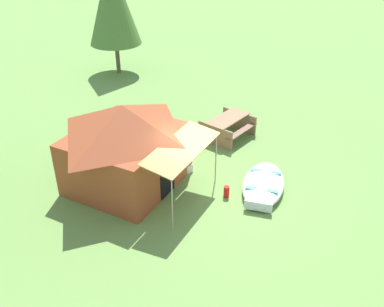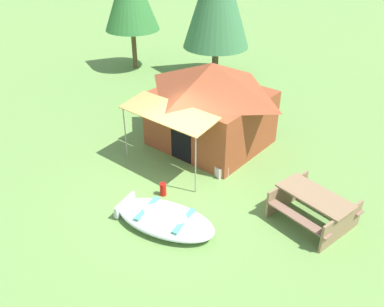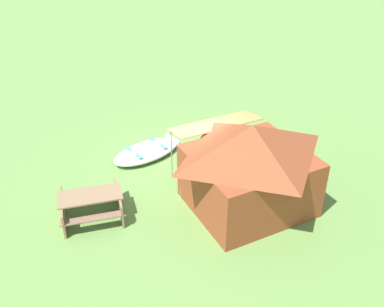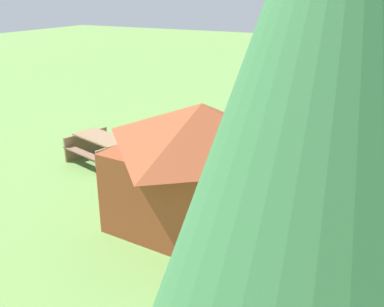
{
  "view_description": "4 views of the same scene",
  "coord_description": "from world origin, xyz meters",
  "views": [
    {
      "loc": [
        -10.17,
        -3.96,
        7.85
      ],
      "look_at": [
        0.12,
        0.71,
        1.12
      ],
      "focal_mm": 40.09,
      "sensor_mm": 36.0,
      "label": 1
    },
    {
      "loc": [
        5.7,
        -7.16,
        6.59
      ],
      "look_at": [
        -0.02,
        0.71,
        0.72
      ],
      "focal_mm": 37.85,
      "sensor_mm": 36.0,
      "label": 2
    },
    {
      "loc": [
        6.11,
        10.8,
        8.21
      ],
      "look_at": [
        0.06,
        0.56,
        0.95
      ],
      "focal_mm": 40.97,
      "sensor_mm": 36.0,
      "label": 3
    },
    {
      "loc": [
        -4.38,
        10.12,
        4.83
      ],
      "look_at": [
        0.63,
        0.62,
        0.73
      ],
      "focal_mm": 40.28,
      "sensor_mm": 36.0,
      "label": 4
    }
  ],
  "objects": [
    {
      "name": "fuel_can",
      "position": [
        -0.08,
        -0.53,
        0.18
      ],
      "size": [
        0.24,
        0.24,
        0.37
      ],
      "primitive_type": "cylinder",
      "rotation": [
        0.0,
        0.0,
        2.1
      ],
      "color": "red",
      "rests_on": "ground_plane"
    },
    {
      "name": "pine_tree_back_right",
      "position": [
        7.84,
        8.43,
        3.6
      ],
      "size": [
        2.58,
        2.58,
        5.65
      ],
      "color": "brown",
      "rests_on": "ground_plane"
    },
    {
      "name": "ground_plane",
      "position": [
        0.0,
        0.0,
        0.0
      ],
      "size": [
        80.0,
        80.0,
        0.0
      ],
      "primitive_type": "plane",
      "color": "#669146"
    },
    {
      "name": "canvas_cabin_tent",
      "position": [
        -0.65,
        2.6,
        1.4
      ],
      "size": [
        3.67,
        4.29,
        2.71
      ],
      "color": "brown",
      "rests_on": "ground_plane"
    },
    {
      "name": "beached_rowboat",
      "position": [
        0.74,
        -1.45,
        0.2
      ],
      "size": [
        2.73,
        1.65,
        0.39
      ],
      "color": "silver",
      "rests_on": "ground_plane"
    },
    {
      "name": "picnic_table",
      "position": [
        3.55,
        0.79,
        0.5
      ],
      "size": [
        2.12,
        1.94,
        0.8
      ],
      "color": "#8C6E4E",
      "rests_on": "ground_plane"
    },
    {
      "name": "cooler_box",
      "position": [
        0.56,
        1.23,
        0.15
      ],
      "size": [
        0.66,
        0.54,
        0.31
      ],
      "primitive_type": "cube",
      "rotation": [
        0.0,
        0.0,
        2.69
      ],
      "color": "silver",
      "rests_on": "ground_plane"
    }
  ]
}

